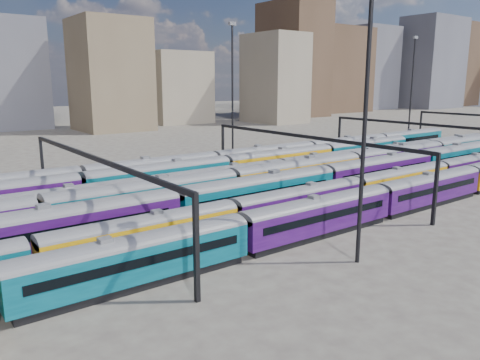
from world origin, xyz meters
TOP-DOWN VIEW (x-y plane):
  - ground at (0.00, 0.00)m, footprint 500.00×500.00m
  - rake_0 at (7.26, -15.00)m, footprint 117.41×2.87m
  - rake_1 at (-9.72, -10.00)m, footprint 112.58×2.75m
  - rake_2 at (-2.18, -5.00)m, footprint 156.19×3.26m
  - rake_3 at (8.80, 0.00)m, footprint 113.91×3.33m
  - rake_4 at (0.36, 5.00)m, footprint 135.40×2.83m
  - rake_5 at (-7.34, 10.00)m, footprint 108.16×3.17m
  - rake_6 at (4.88, 15.00)m, footprint 127.40×3.11m
  - gantry_1 at (-20.00, 0.00)m, footprint 0.35×40.35m
  - gantry_2 at (10.00, 0.00)m, footprint 0.35×40.35m
  - gantry_3 at (40.00, 0.00)m, footprint 0.35×40.35m
  - mast_2 at (-5.00, -22.00)m, footprint 1.40×0.50m
  - mast_3 at (15.00, 24.00)m, footprint 1.40×0.50m
  - mast_5 at (65.00, 20.00)m, footprint 1.40×0.50m
  - skyline at (104.75, 105.73)m, footprint 399.22×60.48m

SIDE VIEW (x-z plane):
  - ground at x=0.00m, z-range 0.00..0.00m
  - rake_1 at x=-9.72m, z-range 0.12..4.73m
  - rake_4 at x=0.36m, z-range 0.12..4.87m
  - rake_0 at x=7.26m, z-range 0.12..4.94m
  - rake_6 at x=4.88m, z-range 0.13..5.37m
  - rake_5 at x=-7.34m, z-range 0.13..5.47m
  - rake_2 at x=-2.18m, z-range 0.14..5.64m
  - rake_3 at x=8.80m, z-range 0.14..5.77m
  - gantry_1 at x=-20.00m, z-range 2.78..10.80m
  - gantry_2 at x=10.00m, z-range 2.78..10.80m
  - gantry_3 at x=40.00m, z-range 2.78..10.80m
  - mast_2 at x=-5.00m, z-range 1.17..26.77m
  - mast_3 at x=15.00m, z-range 1.17..26.77m
  - mast_5 at x=65.00m, z-range 1.17..26.77m
  - skyline at x=104.75m, z-range -4.18..45.85m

